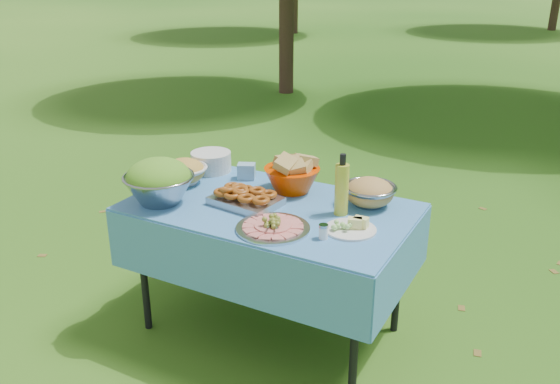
{
  "coord_description": "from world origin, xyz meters",
  "views": [
    {
      "loc": [
        1.39,
        -2.47,
        1.98
      ],
      "look_at": [
        0.06,
        0.0,
        0.85
      ],
      "focal_mm": 38.0,
      "sensor_mm": 36.0,
      "label": 1
    }
  ],
  "objects_px": {
    "bread_bowl": "(292,173)",
    "pasta_bowl_steel": "(370,192)",
    "plate_stack": "(211,161)",
    "charcuterie_platter": "(273,222)",
    "oil_bottle": "(342,185)",
    "salad_bowl": "(159,181)",
    "picnic_table": "(270,270)"
  },
  "relations": [
    {
      "from": "picnic_table",
      "to": "salad_bowl",
      "type": "bearing_deg",
      "value": -156.01
    },
    {
      "from": "picnic_table",
      "to": "oil_bottle",
      "type": "relative_size",
      "value": 4.6
    },
    {
      "from": "charcuterie_platter",
      "to": "picnic_table",
      "type": "bearing_deg",
      "value": 122.02
    },
    {
      "from": "bread_bowl",
      "to": "charcuterie_platter",
      "type": "height_order",
      "value": "bread_bowl"
    },
    {
      "from": "picnic_table",
      "to": "plate_stack",
      "type": "relative_size",
      "value": 6.07
    },
    {
      "from": "picnic_table",
      "to": "pasta_bowl_steel",
      "type": "distance_m",
      "value": 0.69
    },
    {
      "from": "plate_stack",
      "to": "bread_bowl",
      "type": "distance_m",
      "value": 0.58
    },
    {
      "from": "picnic_table",
      "to": "salad_bowl",
      "type": "height_order",
      "value": "salad_bowl"
    },
    {
      "from": "picnic_table",
      "to": "oil_bottle",
      "type": "height_order",
      "value": "oil_bottle"
    },
    {
      "from": "salad_bowl",
      "to": "charcuterie_platter",
      "type": "xyz_separation_m",
      "value": [
        0.68,
        -0.01,
        -0.08
      ]
    },
    {
      "from": "plate_stack",
      "to": "charcuterie_platter",
      "type": "bearing_deg",
      "value": -36.75
    },
    {
      "from": "salad_bowl",
      "to": "pasta_bowl_steel",
      "type": "bearing_deg",
      "value": 26.73
    },
    {
      "from": "pasta_bowl_steel",
      "to": "charcuterie_platter",
      "type": "relative_size",
      "value": 0.77
    },
    {
      "from": "charcuterie_platter",
      "to": "oil_bottle",
      "type": "xyz_separation_m",
      "value": [
        0.21,
        0.32,
        0.12
      ]
    },
    {
      "from": "plate_stack",
      "to": "charcuterie_platter",
      "type": "relative_size",
      "value": 0.67
    },
    {
      "from": "bread_bowl",
      "to": "oil_bottle",
      "type": "xyz_separation_m",
      "value": [
        0.36,
        -0.16,
        0.06
      ]
    },
    {
      "from": "salad_bowl",
      "to": "charcuterie_platter",
      "type": "relative_size",
      "value": 1.03
    },
    {
      "from": "picnic_table",
      "to": "pasta_bowl_steel",
      "type": "bearing_deg",
      "value": 29.8
    },
    {
      "from": "pasta_bowl_steel",
      "to": "oil_bottle",
      "type": "relative_size",
      "value": 0.87
    },
    {
      "from": "bread_bowl",
      "to": "charcuterie_platter",
      "type": "bearing_deg",
      "value": -73.05
    },
    {
      "from": "bread_bowl",
      "to": "charcuterie_platter",
      "type": "xyz_separation_m",
      "value": [
        0.15,
        -0.48,
        -0.06
      ]
    },
    {
      "from": "plate_stack",
      "to": "oil_bottle",
      "type": "height_order",
      "value": "oil_bottle"
    },
    {
      "from": "salad_bowl",
      "to": "bread_bowl",
      "type": "relative_size",
      "value": 1.19
    },
    {
      "from": "charcuterie_platter",
      "to": "bread_bowl",
      "type": "bearing_deg",
      "value": 106.95
    },
    {
      "from": "plate_stack",
      "to": "charcuterie_platter",
      "type": "xyz_separation_m",
      "value": [
        0.73,
        -0.54,
        -0.02
      ]
    },
    {
      "from": "salad_bowl",
      "to": "oil_bottle",
      "type": "relative_size",
      "value": 1.16
    },
    {
      "from": "bread_bowl",
      "to": "charcuterie_platter",
      "type": "relative_size",
      "value": 0.86
    },
    {
      "from": "picnic_table",
      "to": "bread_bowl",
      "type": "relative_size",
      "value": 4.75
    },
    {
      "from": "salad_bowl",
      "to": "charcuterie_platter",
      "type": "bearing_deg",
      "value": -0.46
    },
    {
      "from": "picnic_table",
      "to": "plate_stack",
      "type": "distance_m",
      "value": 0.78
    },
    {
      "from": "salad_bowl",
      "to": "oil_bottle",
      "type": "height_order",
      "value": "oil_bottle"
    },
    {
      "from": "bread_bowl",
      "to": "pasta_bowl_steel",
      "type": "relative_size",
      "value": 1.12
    }
  ]
}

